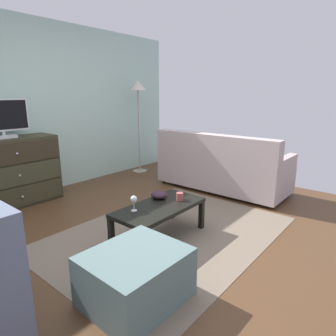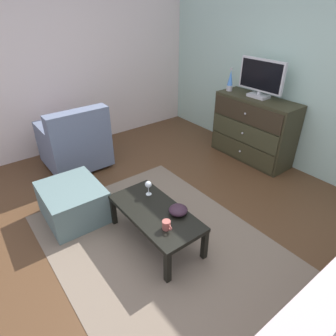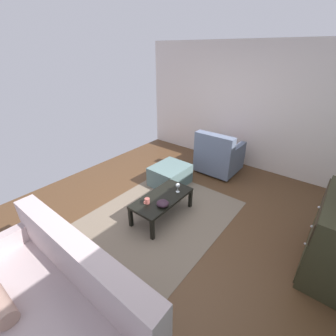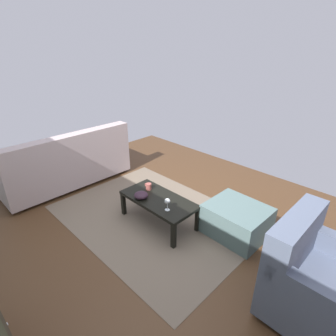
{
  "view_description": "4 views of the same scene",
  "coord_description": "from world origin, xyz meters",
  "px_view_note": "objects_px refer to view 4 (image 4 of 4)",
  "views": [
    {
      "loc": [
        -2.07,
        -2.06,
        1.49
      ],
      "look_at": [
        0.13,
        -0.24,
        0.77
      ],
      "focal_mm": 31.25,
      "sensor_mm": 36.0,
      "label": 1
    },
    {
      "loc": [
        1.87,
        -1.42,
        2.14
      ],
      "look_at": [
        0.09,
        -0.04,
        0.8
      ],
      "focal_mm": 30.94,
      "sensor_mm": 36.0,
      "label": 2
    },
    {
      "loc": [
        2.27,
        1.69,
        2.38
      ],
      "look_at": [
        0.03,
        -0.1,
        0.87
      ],
      "focal_mm": 24.3,
      "sensor_mm": 36.0,
      "label": 3
    },
    {
      "loc": [
        -2.07,
        1.8,
        2.18
      ],
      "look_at": [
        -0.07,
        -0.21,
        0.83
      ],
      "focal_mm": 28.63,
      "sensor_mm": 36.0,
      "label": 4
    }
  ],
  "objects_px": {
    "mug": "(148,186)",
    "wine_glass": "(167,202)",
    "coffee_table": "(159,201)",
    "ottoman": "(236,220)",
    "bowl_decorative": "(141,195)",
    "couch_large": "(67,164)",
    "armchair": "(317,282)"
  },
  "relations": [
    {
      "from": "bowl_decorative",
      "to": "ottoman",
      "type": "distance_m",
      "value": 1.22
    },
    {
      "from": "bowl_decorative",
      "to": "couch_large",
      "type": "height_order",
      "value": "couch_large"
    },
    {
      "from": "mug",
      "to": "wine_glass",
      "type": "bearing_deg",
      "value": 162.2
    },
    {
      "from": "mug",
      "to": "ottoman",
      "type": "height_order",
      "value": "mug"
    },
    {
      "from": "mug",
      "to": "armchair",
      "type": "bearing_deg",
      "value": 178.95
    },
    {
      "from": "wine_glass",
      "to": "couch_large",
      "type": "distance_m",
      "value": 2.12
    },
    {
      "from": "bowl_decorative",
      "to": "couch_large",
      "type": "relative_size",
      "value": 0.09
    },
    {
      "from": "ottoman",
      "to": "bowl_decorative",
      "type": "bearing_deg",
      "value": 33.12
    },
    {
      "from": "wine_glass",
      "to": "bowl_decorative",
      "type": "distance_m",
      "value": 0.44
    },
    {
      "from": "coffee_table",
      "to": "couch_large",
      "type": "relative_size",
      "value": 0.5
    },
    {
      "from": "couch_large",
      "to": "wine_glass",
      "type": "bearing_deg",
      "value": -173.94
    },
    {
      "from": "armchair",
      "to": "ottoman",
      "type": "height_order",
      "value": "armchair"
    },
    {
      "from": "mug",
      "to": "couch_large",
      "type": "xyz_separation_m",
      "value": [
        1.58,
        0.39,
        -0.05
      ]
    },
    {
      "from": "coffee_table",
      "to": "wine_glass",
      "type": "distance_m",
      "value": 0.33
    },
    {
      "from": "couch_large",
      "to": "armchair",
      "type": "distance_m",
      "value": 3.75
    },
    {
      "from": "mug",
      "to": "ottoman",
      "type": "relative_size",
      "value": 0.16
    },
    {
      "from": "wine_glass",
      "to": "mug",
      "type": "xyz_separation_m",
      "value": [
        0.53,
        -0.17,
        -0.07
      ]
    },
    {
      "from": "armchair",
      "to": "ottoman",
      "type": "xyz_separation_m",
      "value": [
        1.05,
        -0.48,
        -0.18
      ]
    },
    {
      "from": "bowl_decorative",
      "to": "armchair",
      "type": "bearing_deg",
      "value": -175.12
    },
    {
      "from": "coffee_table",
      "to": "wine_glass",
      "type": "bearing_deg",
      "value": 158.33
    },
    {
      "from": "couch_large",
      "to": "bowl_decorative",
      "type": "bearing_deg",
      "value": -173.94
    },
    {
      "from": "coffee_table",
      "to": "couch_large",
      "type": "xyz_separation_m",
      "value": [
        1.84,
        0.33,
        0.03
      ]
    },
    {
      "from": "coffee_table",
      "to": "ottoman",
      "type": "bearing_deg",
      "value": -148.97
    },
    {
      "from": "mug",
      "to": "bowl_decorative",
      "type": "height_order",
      "value": "mug"
    },
    {
      "from": "couch_large",
      "to": "armchair",
      "type": "xyz_separation_m",
      "value": [
        -3.74,
        -0.35,
        0.02
      ]
    },
    {
      "from": "wine_glass",
      "to": "armchair",
      "type": "xyz_separation_m",
      "value": [
        -1.63,
        -0.13,
        -0.11
      ]
    },
    {
      "from": "wine_glass",
      "to": "couch_large",
      "type": "xyz_separation_m",
      "value": [
        2.11,
        0.22,
        -0.13
      ]
    },
    {
      "from": "ottoman",
      "to": "coffee_table",
      "type": "bearing_deg",
      "value": 31.03
    },
    {
      "from": "wine_glass",
      "to": "ottoman",
      "type": "height_order",
      "value": "wine_glass"
    },
    {
      "from": "wine_glass",
      "to": "bowl_decorative",
      "type": "height_order",
      "value": "wine_glass"
    },
    {
      "from": "bowl_decorative",
      "to": "couch_large",
      "type": "xyz_separation_m",
      "value": [
        1.68,
        0.18,
        -0.05
      ]
    },
    {
      "from": "coffee_table",
      "to": "ottoman",
      "type": "xyz_separation_m",
      "value": [
        -0.85,
        -0.51,
        -0.12
      ]
    }
  ]
}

